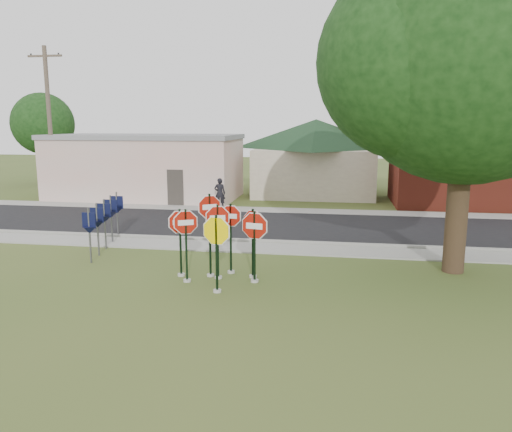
% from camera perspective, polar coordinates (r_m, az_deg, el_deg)
% --- Properties ---
extents(ground, '(120.00, 120.00, 0.00)m').
position_cam_1_polar(ground, '(14.80, -5.31, -8.84)').
color(ground, '#3C521F').
rests_on(ground, ground).
extents(sidewalk_near, '(60.00, 1.60, 0.06)m').
position_cam_1_polar(sidewalk_near, '(19.94, -1.33, -3.61)').
color(sidewalk_near, gray).
rests_on(sidewalk_near, ground).
extents(road, '(60.00, 7.00, 0.04)m').
position_cam_1_polar(road, '(24.27, 0.64, -1.08)').
color(road, black).
rests_on(road, ground).
extents(sidewalk_far, '(60.00, 1.60, 0.06)m').
position_cam_1_polar(sidewalk_far, '(28.45, 1.95, 0.66)').
color(sidewalk_far, gray).
rests_on(sidewalk_far, ground).
extents(curb, '(60.00, 0.20, 0.14)m').
position_cam_1_polar(curb, '(20.89, -0.82, -2.84)').
color(curb, gray).
rests_on(curb, ground).
extents(stop_sign_center, '(1.00, 0.35, 2.51)m').
position_cam_1_polar(stop_sign_center, '(15.77, -4.40, -1.77)').
color(stop_sign_center, '#A3A198').
rests_on(stop_sign_center, ground).
extents(stop_sign_yellow, '(1.15, 0.25, 2.44)m').
position_cam_1_polar(stop_sign_yellow, '(14.50, -4.54, -3.05)').
color(stop_sign_yellow, '#A3A198').
rests_on(stop_sign_yellow, ground).
extents(stop_sign_left, '(0.95, 0.44, 2.42)m').
position_cam_1_polar(stop_sign_left, '(15.57, -8.01, -2.25)').
color(stop_sign_left, '#A3A198').
rests_on(stop_sign_left, ground).
extents(stop_sign_right, '(1.14, 0.26, 2.38)m').
position_cam_1_polar(stop_sign_right, '(15.39, -0.17, -2.35)').
color(stop_sign_right, '#A3A198').
rests_on(stop_sign_right, ground).
extents(stop_sign_back_right, '(0.98, 0.24, 2.42)m').
position_cam_1_polar(stop_sign_back_right, '(16.35, -2.91, -1.59)').
color(stop_sign_back_right, '#A3A198').
rests_on(stop_sign_back_right, ground).
extents(stop_sign_back_left, '(0.88, 0.58, 2.82)m').
position_cam_1_polar(stop_sign_back_left, '(15.98, -5.31, -0.83)').
color(stop_sign_back_left, '#A3A198').
rests_on(stop_sign_back_left, ground).
extents(stop_sign_far_right, '(0.95, 0.64, 2.37)m').
position_cam_1_polar(stop_sign_far_right, '(15.86, -0.36, -2.01)').
color(stop_sign_far_right, '#A3A198').
rests_on(stop_sign_far_right, ground).
extents(stop_sign_far_left, '(0.88, 0.58, 2.32)m').
position_cam_1_polar(stop_sign_far_left, '(16.21, -8.66, -2.03)').
color(stop_sign_far_left, '#A3A198').
rests_on(stop_sign_far_left, ground).
extents(route_sign_row, '(1.43, 4.63, 2.00)m').
position_cam_1_polar(route_sign_row, '(20.46, -16.91, -0.29)').
color(route_sign_row, '#59595E').
rests_on(route_sign_row, ground).
extents(building_stucco, '(12.20, 6.20, 4.20)m').
position_cam_1_polar(building_stucco, '(34.03, -12.46, 5.64)').
color(building_stucco, beige).
rests_on(building_stucco, ground).
extents(building_house, '(11.60, 11.60, 6.20)m').
position_cam_1_polar(building_house, '(35.56, 6.85, 8.43)').
color(building_house, beige).
rests_on(building_house, ground).
extents(building_brick, '(10.20, 6.20, 4.75)m').
position_cam_1_polar(building_brick, '(33.18, 24.10, 5.30)').
color(building_brick, maroon).
rests_on(building_brick, ground).
extents(oak_tree, '(11.88, 11.28, 11.23)m').
position_cam_1_polar(oak_tree, '(17.58, 23.15, 16.87)').
color(oak_tree, '#322216').
rests_on(oak_tree, ground).
extents(utility_pole_near, '(2.20, 0.26, 9.50)m').
position_cam_1_polar(utility_pole_near, '(33.66, -22.51, 9.85)').
color(utility_pole_near, '#473B2F').
rests_on(utility_pole_near, ground).
extents(bg_tree_left, '(4.90, 4.90, 7.35)m').
position_cam_1_polar(bg_tree_left, '(44.31, -23.18, 9.66)').
color(bg_tree_left, '#322216').
rests_on(bg_tree_left, ground).
extents(pedestrian, '(0.71, 0.52, 1.78)m').
position_cam_1_polar(pedestrian, '(28.76, -4.16, 2.60)').
color(pedestrian, black).
rests_on(pedestrian, sidewalk_far).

